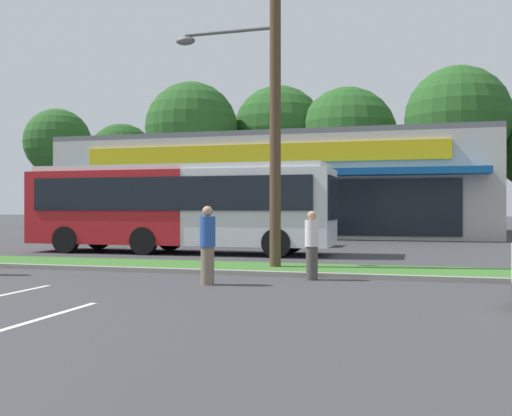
{
  "coord_description": "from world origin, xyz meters",
  "views": [
    {
      "loc": [
        7.48,
        -1.51,
        1.7
      ],
      "look_at": [
        2.1,
        18.1,
        1.68
      ],
      "focal_mm": 41.85,
      "sensor_mm": 36.0,
      "label": 1
    }
  ],
  "objects_px": {
    "city_bus": "(179,206)",
    "car_2": "(272,227)",
    "pedestrian_mid": "(208,245)",
    "utility_pole": "(270,90)",
    "car_4": "(95,227)",
    "pedestrian_by_pole": "(312,245)"
  },
  "relations": [
    {
      "from": "pedestrian_by_pole",
      "to": "pedestrian_mid",
      "type": "height_order",
      "value": "pedestrian_mid"
    },
    {
      "from": "utility_pole",
      "to": "pedestrian_mid",
      "type": "distance_m",
      "value": 5.13
    },
    {
      "from": "utility_pole",
      "to": "city_bus",
      "type": "xyz_separation_m",
      "value": [
        -4.75,
        5.1,
        -3.1
      ]
    },
    {
      "from": "utility_pole",
      "to": "city_bus",
      "type": "height_order",
      "value": "utility_pole"
    },
    {
      "from": "car_4",
      "to": "pedestrian_mid",
      "type": "bearing_deg",
      "value": 128.25
    },
    {
      "from": "city_bus",
      "to": "pedestrian_mid",
      "type": "bearing_deg",
      "value": -63.63
    },
    {
      "from": "car_4",
      "to": "pedestrian_by_pole",
      "type": "distance_m",
      "value": 17.92
    },
    {
      "from": "car_2",
      "to": "pedestrian_mid",
      "type": "distance_m",
      "value": 13.57
    },
    {
      "from": "city_bus",
      "to": "car_4",
      "type": "distance_m",
      "value": 8.82
    },
    {
      "from": "car_2",
      "to": "pedestrian_by_pole",
      "type": "distance_m",
      "value": 12.6
    },
    {
      "from": "city_bus",
      "to": "car_2",
      "type": "relative_size",
      "value": 2.42
    },
    {
      "from": "pedestrian_mid",
      "to": "car_2",
      "type": "bearing_deg",
      "value": -162.66
    },
    {
      "from": "utility_pole",
      "to": "car_2",
      "type": "distance_m",
      "value": 11.32
    },
    {
      "from": "utility_pole",
      "to": "car_4",
      "type": "xyz_separation_m",
      "value": [
        -11.52,
        10.66,
        -4.11
      ]
    },
    {
      "from": "car_4",
      "to": "pedestrian_by_pole",
      "type": "xyz_separation_m",
      "value": [
        12.97,
        -12.36,
        0.06
      ]
    },
    {
      "from": "car_2",
      "to": "pedestrian_by_pole",
      "type": "relative_size",
      "value": 2.94
    },
    {
      "from": "car_2",
      "to": "pedestrian_mid",
      "type": "relative_size",
      "value": 2.75
    },
    {
      "from": "city_bus",
      "to": "car_2",
      "type": "height_order",
      "value": "city_bus"
    },
    {
      "from": "city_bus",
      "to": "car_4",
      "type": "height_order",
      "value": "city_bus"
    },
    {
      "from": "car_4",
      "to": "pedestrian_mid",
      "type": "height_order",
      "value": "pedestrian_mid"
    },
    {
      "from": "car_2",
      "to": "pedestrian_mid",
      "type": "xyz_separation_m",
      "value": [
        1.84,
        -13.45,
        0.05
      ]
    },
    {
      "from": "city_bus",
      "to": "pedestrian_mid",
      "type": "distance_m",
      "value": 9.29
    }
  ]
}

